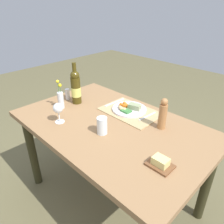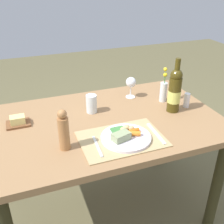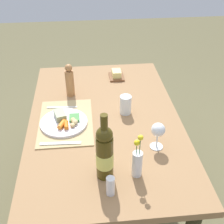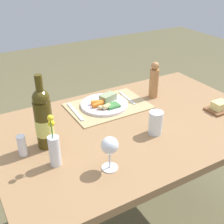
{
  "view_description": "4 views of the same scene",
  "coord_description": "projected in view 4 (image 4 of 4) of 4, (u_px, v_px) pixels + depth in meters",
  "views": [
    {
      "loc": [
        -0.89,
        0.89,
        1.5
      ],
      "look_at": [
        0.01,
        -0.01,
        0.81
      ],
      "focal_mm": 34.45,
      "sensor_mm": 36.0,
      "label": 1
    },
    {
      "loc": [
        -0.44,
        -1.3,
        1.52
      ],
      "look_at": [
        0.03,
        -0.03,
        0.79
      ],
      "focal_mm": 43.58,
      "sensor_mm": 36.0,
      "label": 2
    },
    {
      "loc": [
        1.36,
        -0.1,
        1.73
      ],
      "look_at": [
        0.08,
        0.03,
        0.83
      ],
      "focal_mm": 47.85,
      "sensor_mm": 36.0,
      "label": 3
    },
    {
      "loc": [
        0.71,
        1.01,
        1.47
      ],
      "look_at": [
        0.08,
        -0.06,
        0.79
      ],
      "focal_mm": 46.53,
      "sensor_mm": 36.0,
      "label": 4
    }
  ],
  "objects": [
    {
      "name": "pepper_mill",
      "position": [
        154.0,
        81.0,
        1.66
      ],
      "size": [
        0.05,
        0.05,
        0.21
      ],
      "color": "#AD7442",
      "rests_on": "dining_table"
    },
    {
      "name": "ground_plane",
      "position": [
        128.0,
        224.0,
        1.79
      ],
      "size": [
        8.0,
        8.0,
        0.0
      ],
      "primitive_type": "plane",
      "color": "brown"
    },
    {
      "name": "fork",
      "position": [
        127.0,
        98.0,
        1.67
      ],
      "size": [
        0.02,
        0.18,
        0.0
      ],
      "primitive_type": "cube",
      "rotation": [
        0.0,
        0.0,
        -0.06
      ],
      "color": "silver",
      "rests_on": "placemat"
    },
    {
      "name": "dinner_plate",
      "position": [
        105.0,
        104.0,
        1.59
      ],
      "size": [
        0.26,
        0.26,
        0.05
      ],
      "color": "silver",
      "rests_on": "placemat"
    },
    {
      "name": "salt_shaker",
      "position": [
        22.0,
        146.0,
        1.2
      ],
      "size": [
        0.04,
        0.04,
        0.09
      ],
      "primitive_type": "cylinder",
      "color": "white",
      "rests_on": "dining_table"
    },
    {
      "name": "placemat",
      "position": [
        108.0,
        106.0,
        1.6
      ],
      "size": [
        0.43,
        0.3,
        0.01
      ],
      "primitive_type": "cube",
      "color": "tan",
      "rests_on": "dining_table"
    },
    {
      "name": "wine_bottle",
      "position": [
        44.0,
        119.0,
        1.21
      ],
      "size": [
        0.08,
        0.08,
        0.33
      ],
      "color": "#443810",
      "rests_on": "dining_table"
    },
    {
      "name": "flower_vase",
      "position": [
        54.0,
        148.0,
        1.13
      ],
      "size": [
        0.05,
        0.05,
        0.23
      ],
      "color": "silver",
      "rests_on": "dining_table"
    },
    {
      "name": "wine_glass",
      "position": [
        110.0,
        147.0,
        1.09
      ],
      "size": [
        0.07,
        0.07,
        0.14
      ],
      "color": "white",
      "rests_on": "dining_table"
    },
    {
      "name": "butter_dish",
      "position": [
        219.0,
        107.0,
        1.55
      ],
      "size": [
        0.13,
        0.1,
        0.05
      ],
      "color": "brown",
      "rests_on": "dining_table"
    },
    {
      "name": "knife",
      "position": [
        75.0,
        112.0,
        1.53
      ],
      "size": [
        0.03,
        0.21,
        0.0
      ],
      "primitive_type": "cube",
      "rotation": [
        0.0,
        0.0,
        -0.05
      ],
      "color": "silver",
      "rests_on": "placemat"
    },
    {
      "name": "dining_table",
      "position": [
        132.0,
        140.0,
        1.49
      ],
      "size": [
        1.35,
        0.85,
        0.73
      ],
      "color": "#966F48",
      "rests_on": "ground_plane"
    },
    {
      "name": "water_tumbler",
      "position": [
        156.0,
        124.0,
        1.34
      ],
      "size": [
        0.07,
        0.07,
        0.11
      ],
      "color": "silver",
      "rests_on": "dining_table"
    }
  ]
}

